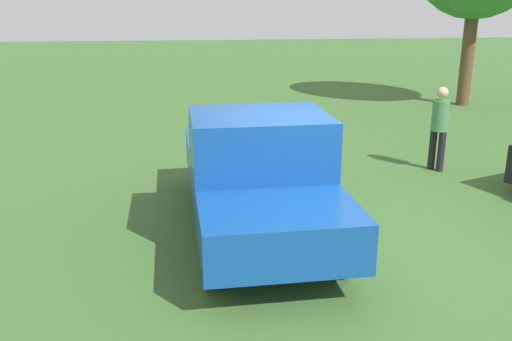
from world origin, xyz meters
The scene contains 3 objects.
ground_plane centered at (0.00, 0.00, 0.00)m, with size 80.00×80.00×0.00m, color #3D662D.
pickup_truck centered at (-0.50, -0.90, 0.93)m, with size 4.98×2.04×1.80m.
person_bystander centered at (-3.09, 3.03, 0.94)m, with size 0.44×0.44×1.67m.
Camera 1 is at (6.98, -1.84, 3.30)m, focal length 38.61 mm.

